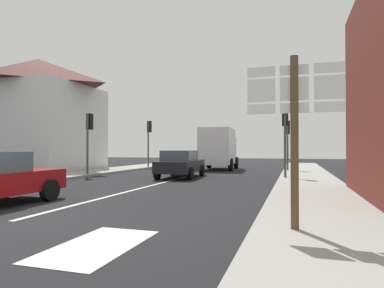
% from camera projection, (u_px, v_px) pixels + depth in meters
% --- Properties ---
extents(ground_plane, '(80.00, 80.00, 0.00)m').
position_uv_depth(ground_plane, '(174.00, 180.00, 16.65)').
color(ground_plane, black).
extents(sidewalk_right, '(2.73, 44.00, 0.14)m').
position_uv_depth(sidewalk_right, '(311.00, 187.00, 12.86)').
color(sidewalk_right, gray).
rests_on(sidewalk_right, ground).
extents(sidewalk_left, '(2.73, 44.00, 0.14)m').
position_uv_depth(sidewalk_left, '(40.00, 179.00, 16.63)').
color(sidewalk_left, gray).
rests_on(sidewalk_left, ground).
extents(lane_centre_stripe, '(0.16, 12.00, 0.01)m').
position_uv_depth(lane_centre_stripe, '(138.00, 189.00, 12.83)').
color(lane_centre_stripe, silver).
rests_on(lane_centre_stripe, ground).
extents(lane_turn_arrow, '(1.20, 2.20, 0.01)m').
position_uv_depth(lane_turn_arrow, '(98.00, 245.00, 5.33)').
color(lane_turn_arrow, silver).
rests_on(lane_turn_arrow, ground).
extents(clapboard_house_left, '(7.86, 7.85, 8.01)m').
position_uv_depth(clapboard_house_left, '(38.00, 114.00, 23.86)').
color(clapboard_house_left, silver).
rests_on(clapboard_house_left, ground).
extents(sedan_far, '(2.15, 4.29, 1.47)m').
position_uv_depth(sedan_far, '(181.00, 164.00, 18.05)').
color(sedan_far, black).
rests_on(sedan_far, ground).
extents(delivery_truck, '(2.72, 5.12, 3.05)m').
position_uv_depth(delivery_truck, '(219.00, 148.00, 25.00)').
color(delivery_truck, silver).
rests_on(delivery_truck, ground).
extents(route_sign_post, '(1.66, 0.14, 3.20)m').
position_uv_depth(route_sign_post, '(294.00, 123.00, 5.91)').
color(route_sign_post, brown).
rests_on(route_sign_post, ground).
extents(traffic_light_far_left, '(0.30, 0.49, 3.79)m').
position_uv_depth(traffic_light_far_left, '(149.00, 133.00, 26.59)').
color(traffic_light_far_left, '#47474C').
rests_on(traffic_light_far_left, ground).
extents(traffic_light_near_right, '(0.30, 0.49, 3.60)m').
position_uv_depth(traffic_light_near_right, '(285.00, 127.00, 16.72)').
color(traffic_light_near_right, '#47474C').
rests_on(traffic_light_near_right, ground).
extents(traffic_light_far_right, '(0.30, 0.49, 3.45)m').
position_uv_depth(traffic_light_far_right, '(288.00, 134.00, 22.38)').
color(traffic_light_far_right, '#47474C').
rests_on(traffic_light_far_right, ground).
extents(traffic_light_near_left, '(0.30, 0.49, 3.55)m').
position_uv_depth(traffic_light_near_left, '(89.00, 130.00, 18.84)').
color(traffic_light_near_left, '#47474C').
rests_on(traffic_light_near_left, ground).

